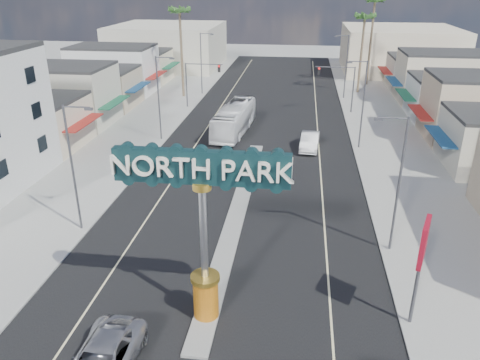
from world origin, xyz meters
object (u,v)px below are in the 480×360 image
(streetlight_r_far, at_px, (345,64))
(palm_right_far, at_px, (375,5))
(streetlight_r_near, at_px, (397,179))
(palm_left_far, at_px, (180,15))
(traffic_signal_right, at_px, (340,80))
(palm_right_mid, at_px, (365,21))
(traffic_signal_left, at_px, (199,76))
(streetlight_l_mid, at_px, (160,94))
(bank_pylon_sign, at_px, (423,248))
(city_bus, at_px, (234,119))
(streetlight_l_far, at_px, (202,60))
(streetlight_r_mid, at_px, (362,101))
(car_parked_right, at_px, (310,141))
(streetlight_l_near, at_px, (74,163))
(gateway_sign, at_px, (203,218))

(streetlight_r_far, bearing_deg, palm_right_far, 65.45)
(streetlight_r_near, relative_size, palm_left_far, 0.69)
(traffic_signal_right, bearing_deg, palm_right_mid, 72.37)
(traffic_signal_left, distance_m, streetlight_l_mid, 14.07)
(traffic_signal_left, bearing_deg, bank_pylon_sign, -64.42)
(palm_left_far, distance_m, bank_pylon_sign, 53.11)
(streetlight_r_near, xyz_separation_m, city_bus, (-13.46, 23.66, -3.46))
(streetlight_l_far, distance_m, palm_right_far, 28.29)
(traffic_signal_right, distance_m, palm_right_far, 20.59)
(streetlight_r_mid, bearing_deg, car_parked_right, -170.51)
(bank_pylon_sign, bearing_deg, palm_right_mid, 106.53)
(traffic_signal_left, distance_m, palm_right_far, 31.22)
(streetlight_l_far, bearing_deg, traffic_signal_right, -22.20)
(traffic_signal_right, relative_size, city_bus, 0.52)
(streetlight_r_near, bearing_deg, streetlight_r_far, 90.00)
(traffic_signal_left, bearing_deg, streetlight_l_near, -92.10)
(traffic_signal_left, height_order, car_parked_right, traffic_signal_left)
(streetlight_l_mid, relative_size, palm_right_mid, 0.74)
(traffic_signal_left, bearing_deg, streetlight_l_far, 98.86)
(traffic_signal_right, distance_m, streetlight_r_near, 34.03)
(streetlight_r_near, relative_size, bank_pylon_sign, 1.54)
(streetlight_r_near, distance_m, city_bus, 27.44)
(palm_right_mid, distance_m, bank_pylon_sign, 53.52)
(streetlight_r_mid, distance_m, city_bus, 14.37)
(streetlight_l_near, distance_m, palm_left_far, 40.59)
(streetlight_l_near, relative_size, palm_right_mid, 0.74)
(streetlight_l_mid, bearing_deg, streetlight_l_near, -90.00)
(palm_right_far, bearing_deg, bank_pylon_sign, -94.36)
(streetlight_l_near, bearing_deg, car_parked_right, 50.28)
(palm_right_mid, xyz_separation_m, car_parked_right, (-7.50, -26.82, -9.76))
(streetlight_l_near, distance_m, city_bus, 25.03)
(streetlight_r_near, relative_size, palm_right_far, 0.64)
(bank_pylon_sign, bearing_deg, streetlight_r_mid, 109.36)
(streetlight_l_far, height_order, bank_pylon_sign, streetlight_l_far)
(traffic_signal_right, distance_m, car_parked_right, 15.65)
(palm_left_far, height_order, palm_right_far, palm_right_far)
(streetlight_r_mid, bearing_deg, streetlight_l_near, -136.21)
(streetlight_r_far, height_order, car_parked_right, streetlight_r_far)
(city_bus, bearing_deg, palm_left_far, 126.87)
(gateway_sign, bearing_deg, streetlight_l_far, 101.78)
(traffic_signal_left, height_order, palm_right_mid, palm_right_mid)
(gateway_sign, height_order, bank_pylon_sign, gateway_sign)
(traffic_signal_left, height_order, palm_left_far, palm_left_far)
(car_parked_right, distance_m, bank_pylon_sign, 27.01)
(streetlight_l_near, height_order, palm_left_far, palm_left_far)
(car_parked_right, bearing_deg, streetlight_r_near, -71.11)
(streetlight_r_far, bearing_deg, traffic_signal_left, -157.80)
(gateway_sign, relative_size, palm_right_mid, 0.76)
(traffic_signal_right, relative_size, palm_right_far, 0.43)
(traffic_signal_left, distance_m, car_parked_right, 21.14)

